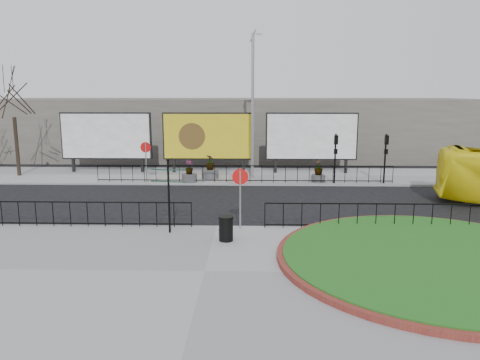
{
  "coord_description": "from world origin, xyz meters",
  "views": [
    {
      "loc": [
        1.44,
        -18.72,
        5.63
      ],
      "look_at": [
        0.94,
        1.79,
        1.72
      ],
      "focal_mm": 35.0,
      "sensor_mm": 36.0,
      "label": 1
    }
  ],
  "objects_px": {
    "fingerpost_sign": "(169,188)",
    "planter_b": "(210,171)",
    "planter_c": "(318,173)",
    "lamp_post": "(253,104)",
    "billboard_mid": "(208,136)",
    "litter_bin": "(226,228)",
    "planter_a": "(189,175)"
  },
  "relations": [
    {
      "from": "litter_bin",
      "to": "planter_a",
      "type": "xyz_separation_m",
      "value": [
        -2.89,
        11.46,
        -0.02
      ]
    },
    {
      "from": "lamp_post",
      "to": "fingerpost_sign",
      "type": "relative_size",
      "value": 3.11
    },
    {
      "from": "fingerpost_sign",
      "to": "planter_c",
      "type": "height_order",
      "value": "fingerpost_sign"
    },
    {
      "from": "lamp_post",
      "to": "billboard_mid",
      "type": "bearing_deg",
      "value": 146.75
    },
    {
      "from": "lamp_post",
      "to": "litter_bin",
      "type": "xyz_separation_m",
      "value": [
        -1.0,
        -12.96,
        -4.23
      ]
    },
    {
      "from": "billboard_mid",
      "to": "litter_bin",
      "type": "relative_size",
      "value": 6.58
    },
    {
      "from": "planter_c",
      "to": "planter_b",
      "type": "bearing_deg",
      "value": 171.76
    },
    {
      "from": "fingerpost_sign",
      "to": "planter_a",
      "type": "xyz_separation_m",
      "value": [
        -0.6,
        10.5,
        -1.34
      ]
    },
    {
      "from": "planter_c",
      "to": "lamp_post",
      "type": "bearing_deg",
      "value": 162.64
    },
    {
      "from": "billboard_mid",
      "to": "litter_bin",
      "type": "distance_m",
      "value": 15.2
    },
    {
      "from": "fingerpost_sign",
      "to": "planter_b",
      "type": "xyz_separation_m",
      "value": [
        0.58,
        11.71,
        -1.28
      ]
    },
    {
      "from": "planter_b",
      "to": "planter_c",
      "type": "relative_size",
      "value": 1.11
    },
    {
      "from": "billboard_mid",
      "to": "planter_b",
      "type": "distance_m",
      "value": 3.01
    },
    {
      "from": "fingerpost_sign",
      "to": "planter_b",
      "type": "bearing_deg",
      "value": 98.46
    },
    {
      "from": "billboard_mid",
      "to": "planter_c",
      "type": "xyz_separation_m",
      "value": [
        7.07,
        -3.24,
        -1.94
      ]
    },
    {
      "from": "billboard_mid",
      "to": "planter_c",
      "type": "relative_size",
      "value": 4.5
    },
    {
      "from": "planter_b",
      "to": "planter_c",
      "type": "xyz_separation_m",
      "value": [
        6.77,
        -0.98,
        0.03
      ]
    },
    {
      "from": "billboard_mid",
      "to": "lamp_post",
      "type": "bearing_deg",
      "value": -33.25
    },
    {
      "from": "planter_b",
      "to": "billboard_mid",
      "type": "bearing_deg",
      "value": 97.56
    },
    {
      "from": "billboard_mid",
      "to": "fingerpost_sign",
      "type": "bearing_deg",
      "value": -91.14
    },
    {
      "from": "planter_c",
      "to": "litter_bin",
      "type": "bearing_deg",
      "value": -113.42
    },
    {
      "from": "lamp_post",
      "to": "planter_b",
      "type": "distance_m",
      "value": 5.0
    },
    {
      "from": "litter_bin",
      "to": "planter_b",
      "type": "xyz_separation_m",
      "value": [
        -1.71,
        12.67,
        0.03
      ]
    },
    {
      "from": "billboard_mid",
      "to": "litter_bin",
      "type": "bearing_deg",
      "value": -82.35
    },
    {
      "from": "fingerpost_sign",
      "to": "planter_b",
      "type": "distance_m",
      "value": 11.79
    },
    {
      "from": "billboard_mid",
      "to": "fingerpost_sign",
      "type": "xyz_separation_m",
      "value": [
        -0.28,
        -13.97,
        -0.69
      ]
    },
    {
      "from": "fingerpost_sign",
      "to": "planter_c",
      "type": "relative_size",
      "value": 2.15
    },
    {
      "from": "fingerpost_sign",
      "to": "litter_bin",
      "type": "height_order",
      "value": "fingerpost_sign"
    },
    {
      "from": "lamp_post",
      "to": "fingerpost_sign",
      "type": "distance_m",
      "value": 12.78
    },
    {
      "from": "fingerpost_sign",
      "to": "lamp_post",
      "type": "bearing_deg",
      "value": 85.97
    },
    {
      "from": "litter_bin",
      "to": "planter_a",
      "type": "height_order",
      "value": "planter_a"
    },
    {
      "from": "planter_b",
      "to": "litter_bin",
      "type": "bearing_deg",
      "value": -82.33
    }
  ]
}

